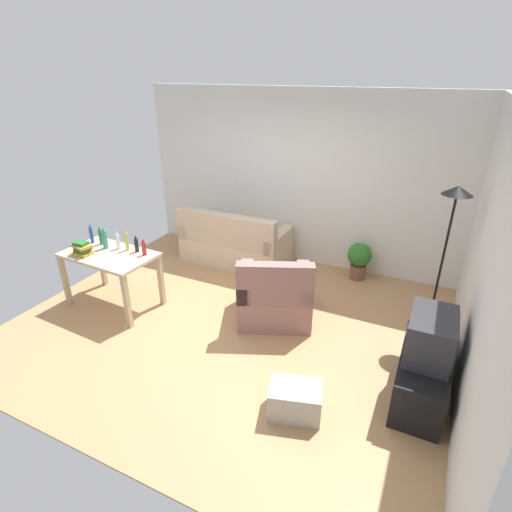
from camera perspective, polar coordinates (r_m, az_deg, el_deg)
The scene contains 19 objects.
ground_plane at distance 5.16m, azimuth -3.44°, elevation -9.61°, with size 5.20×4.40×0.02m, color tan.
wall_rear at distance 6.45m, azimuth 5.83°, elevation 10.87°, with size 5.20×0.10×2.70m, color silver.
wall_right at distance 4.04m, azimuth 30.33°, elevation -1.54°, with size 0.10×4.40×2.70m, color silver.
couch at distance 6.57m, azimuth -3.12°, elevation 1.63°, with size 1.69×0.84×0.92m.
tv_stand at distance 4.35m, azimuth 22.52°, elevation -15.41°, with size 0.44×1.10×0.48m.
tv at distance 4.08m, azimuth 23.64°, elevation -10.45°, with size 0.41×0.60×0.44m.
torchiere_lamp at distance 4.89m, azimuth 26.02°, elevation 4.48°, with size 0.32×0.32×1.81m.
desk at distance 5.56m, azimuth -20.11°, elevation -0.66°, with size 1.24×0.77×0.76m.
potted_plant at distance 6.23m, azimuth 14.47°, elevation -0.33°, with size 0.36×0.36×0.57m.
armchair at distance 5.07m, azimuth 2.66°, elevation -5.83°, with size 1.16×1.12×0.92m.
storage_box at distance 3.95m, azimuth 5.58°, elevation -19.73°, with size 0.48×0.34×0.30m, color #A8A399.
bottle_blue at distance 5.90m, azimuth -22.39°, elevation 2.80°, with size 0.05×0.05×0.26m.
bottle_green at distance 5.80m, azimuth -21.26°, elevation 2.58°, with size 0.04×0.04×0.25m.
bottle_tall at distance 5.64m, azimuth -20.74°, elevation 2.26°, with size 0.07×0.07×0.29m.
bottle_clear at distance 5.58m, azimuth -19.07°, elevation 1.97°, with size 0.05×0.05×0.24m.
bottle_squat at distance 5.49m, azimuth -17.93°, elevation 1.99°, with size 0.04×0.04×0.28m.
bottle_dark at distance 5.41m, azimuth -16.65°, elevation 1.49°, with size 0.05×0.05×0.22m.
bottle_red at distance 5.29m, azimuth -15.66°, elevation 1.06°, with size 0.06×0.06×0.21m.
book_stack at distance 5.57m, azimuth -23.54°, elevation 0.96°, with size 0.28×0.22×0.18m.
Camera 1 is at (2.10, -3.68, 2.94)m, focal length 28.09 mm.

